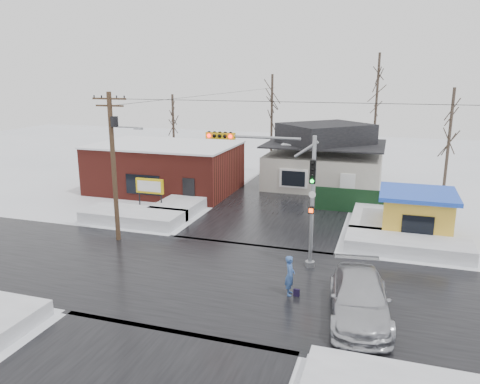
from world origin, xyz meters
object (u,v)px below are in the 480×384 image
(marquee_sign, at_px, (150,187))
(kiosk, at_px, (416,214))
(traffic_signal, at_px, (283,182))
(utility_pole, at_px, (114,159))
(pedestrian, at_px, (290,276))
(car, at_px, (359,299))

(marquee_sign, relative_size, kiosk, 0.55)
(traffic_signal, distance_m, utility_pole, 10.39)
(traffic_signal, height_order, pedestrian, traffic_signal)
(utility_pole, relative_size, car, 1.52)
(traffic_signal, xyz_separation_m, kiosk, (7.07, 7.03, -3.08))
(marquee_sign, bearing_deg, pedestrian, -38.43)
(marquee_sign, distance_m, car, 19.45)
(utility_pole, distance_m, car, 16.25)
(car, bearing_deg, pedestrian, 152.61)
(kiosk, height_order, pedestrian, kiosk)
(utility_pole, bearing_deg, car, -19.43)
(utility_pole, xyz_separation_m, kiosk, (17.43, 6.49, -3.65))
(car, bearing_deg, marquee_sign, 137.42)
(pedestrian, bearing_deg, kiosk, -37.76)
(traffic_signal, distance_m, pedestrian, 5.17)
(traffic_signal, bearing_deg, car, -46.60)
(marquee_sign, xyz_separation_m, car, (15.86, -11.21, -1.06))
(traffic_signal, relative_size, kiosk, 1.52)
(utility_pole, height_order, marquee_sign, utility_pole)
(traffic_signal, height_order, kiosk, traffic_signal)
(pedestrian, relative_size, car, 0.32)
(traffic_signal, xyz_separation_m, pedestrian, (1.22, -3.51, -3.59))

